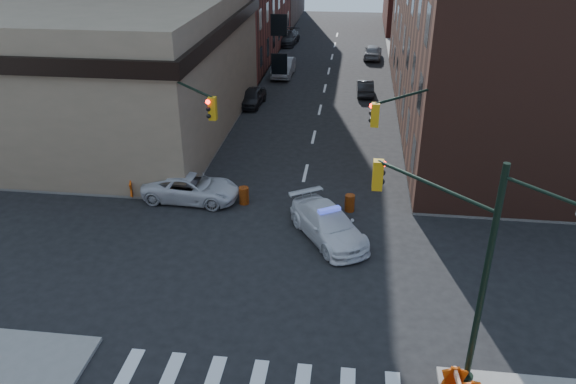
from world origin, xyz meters
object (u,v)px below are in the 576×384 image
(police_car, at_px, (328,224))
(pedestrian_b, at_px, (113,168))
(pedestrian_a, at_px, (172,181))
(barrel_bank, at_px, (244,195))
(barrel_road, at_px, (350,203))
(barricade_nw_a, at_px, (140,188))
(parked_car_enear, at_px, (365,87))
(parked_car_wnear, at_px, (252,97))
(parked_car_wfar, at_px, (284,67))
(pickup, at_px, (191,188))

(police_car, height_order, pedestrian_b, pedestrian_b)
(pedestrian_a, distance_m, barrel_bank, 4.04)
(barrel_road, bearing_deg, pedestrian_b, 173.25)
(barricade_nw_a, bearing_deg, parked_car_enear, 49.82)
(parked_car_wnear, height_order, barrel_road, parked_car_wnear)
(parked_car_wfar, bearing_deg, barricade_nw_a, -98.75)
(parked_car_enear, bearing_deg, pickup, 63.83)
(barrel_bank, xyz_separation_m, barricade_nw_a, (-5.73, -0.03, 0.13))
(police_car, relative_size, parked_car_enear, 1.36)
(parked_car_enear, xyz_separation_m, barrel_bank, (-6.41, -20.85, -0.16))
(pedestrian_a, bearing_deg, barrel_road, 16.20)
(pedestrian_a, height_order, barrel_road, pedestrian_a)
(pedestrian_b, height_order, barrel_bank, pedestrian_b)
(pedestrian_a, relative_size, barrel_road, 1.78)
(barrel_road, height_order, barricade_nw_a, barricade_nw_a)
(pedestrian_b, distance_m, barrel_bank, 8.01)
(pedestrian_a, bearing_deg, pedestrian_b, -178.54)
(parked_car_enear, height_order, barrel_road, parked_car_enear)
(pickup, bearing_deg, barricade_nw_a, 94.94)
(pedestrian_b, bearing_deg, pickup, -42.88)
(barrel_road, height_order, barrel_bank, barrel_bank)
(police_car, height_order, pedestrian_a, pedestrian_a)
(parked_car_enear, bearing_deg, police_car, 83.83)
(pickup, relative_size, parked_car_wfar, 1.03)
(barrel_bank, bearing_deg, police_car, -32.87)
(parked_car_wfar, relative_size, pedestrian_b, 3.08)
(barrel_road, bearing_deg, parked_car_wfar, 104.83)
(pickup, xyz_separation_m, pedestrian_b, (-4.96, 1.39, 0.25))
(pickup, xyz_separation_m, parked_car_wfar, (1.62, 25.91, 0.11))
(barrel_road, bearing_deg, pedestrian_a, 177.59)
(police_car, distance_m, pedestrian_b, 13.33)
(police_car, xyz_separation_m, pedestrian_b, (-12.55, 4.49, 0.20))
(pedestrian_b, relative_size, barrel_bank, 1.73)
(pickup, height_order, parked_car_enear, pickup)
(barricade_nw_a, bearing_deg, parked_car_wnear, 69.40)
(parked_car_wfar, xyz_separation_m, pedestrian_a, (-2.72, -25.71, 0.13))
(parked_car_wnear, distance_m, barricade_nw_a, 17.05)
(parked_car_wnear, xyz_separation_m, barricade_nw_a, (-3.13, -16.76, -0.09))
(barrel_bank, bearing_deg, barrel_road, -1.37)
(parked_car_wfar, xyz_separation_m, barricade_nw_a, (-4.46, -26.01, -0.22))
(barrel_road, bearing_deg, barricade_nw_a, 179.47)
(parked_car_wfar, height_order, barricade_nw_a, parked_car_wfar)
(parked_car_enear, height_order, barrel_bank, parked_car_enear)
(police_car, height_order, parked_car_wnear, police_car)
(parked_car_wnear, bearing_deg, pedestrian_b, -103.91)
(pedestrian_a, distance_m, pedestrian_b, 4.04)
(parked_car_wfar, distance_m, pedestrian_b, 25.39)
(pedestrian_b, bearing_deg, barricade_nw_a, -62.24)
(barrel_bank, bearing_deg, pedestrian_a, 176.12)
(pickup, bearing_deg, parked_car_wnear, 1.89)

